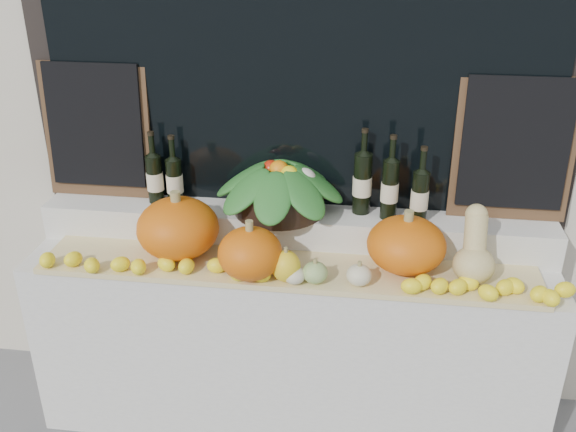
{
  "coord_description": "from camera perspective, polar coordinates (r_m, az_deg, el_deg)",
  "views": [
    {
      "loc": [
        0.32,
        -0.91,
        2.27
      ],
      "look_at": [
        0.0,
        1.45,
        1.12
      ],
      "focal_mm": 40.0,
      "sensor_mm": 36.0,
      "label": 1
    }
  ],
  "objects": [
    {
      "name": "wine_bottle_far_right",
      "position": [
        2.79,
        11.63,
        1.75
      ],
      "size": [
        0.08,
        0.08,
        0.34
      ],
      "color": "black",
      "rests_on": "rear_tier"
    },
    {
      "name": "butternut_squash",
      "position": [
        2.67,
        16.23,
        -3.18
      ],
      "size": [
        0.17,
        0.22,
        0.3
      ],
      "color": "tan",
      "rests_on": "straw_bedding"
    },
    {
      "name": "pumpkin_right",
      "position": [
        2.68,
        10.47,
        -2.53
      ],
      "size": [
        0.33,
        0.33,
        0.23
      ],
      "primitive_type": "ellipsoid",
      "rotation": [
        0.0,
        0.0,
        -0.03
      ],
      "color": "#DA620B",
      "rests_on": "straw_bedding"
    },
    {
      "name": "pumpkin_left",
      "position": [
        2.78,
        -9.75,
        -1.07
      ],
      "size": [
        0.37,
        0.37,
        0.26
      ],
      "primitive_type": "ellipsoid",
      "rotation": [
        0.0,
        0.0,
        -0.07
      ],
      "color": "#DA620B",
      "rests_on": "straw_bedding"
    },
    {
      "name": "rear_tier",
      "position": [
        2.92,
        0.6,
        -0.92
      ],
      "size": [
        2.3,
        0.25,
        0.16
      ],
      "primitive_type": "cube",
      "color": "silver",
      "rests_on": "display_sill"
    },
    {
      "name": "straw_bedding",
      "position": [
        2.71,
        -0.14,
        -4.79
      ],
      "size": [
        2.1,
        0.32,
        0.02
      ],
      "primitive_type": "cube",
      "color": "tan",
      "rests_on": "display_sill"
    },
    {
      "name": "wine_bottle_near_left",
      "position": [
        2.97,
        -10.05,
        3.16
      ],
      "size": [
        0.08,
        0.08,
        0.32
      ],
      "color": "black",
      "rests_on": "rear_tier"
    },
    {
      "name": "wine_bottle_tall",
      "position": [
        2.83,
        6.62,
        2.96
      ],
      "size": [
        0.08,
        0.08,
        0.39
      ],
      "color": "black",
      "rests_on": "rear_tier"
    },
    {
      "name": "wine_bottle_near_right",
      "position": [
        2.8,
        9.03,
        2.43
      ],
      "size": [
        0.08,
        0.08,
        0.38
      ],
      "color": "black",
      "rests_on": "rear_tier"
    },
    {
      "name": "display_sill",
      "position": [
        3.07,
        0.19,
        -10.9
      ],
      "size": [
        2.3,
        0.55,
        0.88
      ],
      "primitive_type": "cube",
      "color": "silver",
      "rests_on": "ground"
    },
    {
      "name": "pumpkin_center",
      "position": [
        2.59,
        -3.39,
        -3.34
      ],
      "size": [
        0.29,
        0.29,
        0.21
      ],
      "primitive_type": "ellipsoid",
      "rotation": [
        0.0,
        0.0,
        0.1
      ],
      "color": "#DA620B",
      "rests_on": "straw_bedding"
    },
    {
      "name": "chalkboard_right",
      "position": [
        2.86,
        19.5,
        5.81
      ],
      "size": [
        0.5,
        0.08,
        0.62
      ],
      "rotation": [
        -0.08,
        0.0,
        0.0
      ],
      "color": "#4C331E",
      "rests_on": "rear_tier"
    },
    {
      "name": "produce_bowl",
      "position": [
        2.83,
        -0.8,
        2.68
      ],
      "size": [
        0.61,
        0.61,
        0.25
      ],
      "color": "black",
      "rests_on": "rear_tier"
    },
    {
      "name": "lemon_heap",
      "position": [
        2.59,
        -0.48,
        -5.18
      ],
      "size": [
        2.2,
        0.16,
        0.06
      ],
      "primitive_type": null,
      "color": "yellow",
      "rests_on": "straw_bedding"
    },
    {
      "name": "chalkboard_left",
      "position": [
        3.06,
        -16.7,
        7.47
      ],
      "size": [
        0.5,
        0.08,
        0.62
      ],
      "rotation": [
        -0.08,
        0.0,
        0.0
      ],
      "color": "#4C331E",
      "rests_on": "rear_tier"
    },
    {
      "name": "wine_bottle_far_left",
      "position": [
        2.99,
        -11.76,
        3.33
      ],
      "size": [
        0.08,
        0.08,
        0.34
      ],
      "color": "black",
      "rests_on": "rear_tier"
    },
    {
      "name": "decorative_gourds",
      "position": [
        2.58,
        1.19,
        -4.83
      ],
      "size": [
        0.55,
        0.12,
        0.15
      ],
      "color": "#2F6E21",
      "rests_on": "straw_bedding"
    }
  ]
}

